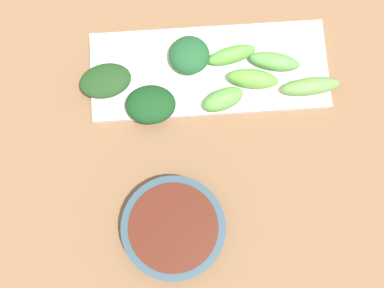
# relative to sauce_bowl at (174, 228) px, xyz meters

# --- Properties ---
(tabletop) EXTENTS (2.10, 2.10, 0.02)m
(tabletop) POSITION_rel_sauce_bowl_xyz_m (0.13, -0.04, -0.03)
(tabletop) COLOR #886144
(tabletop) RESTS_ON ground
(sauce_bowl) EXTENTS (0.14, 0.14, 0.03)m
(sauce_bowl) POSITION_rel_sauce_bowl_xyz_m (0.00, 0.00, 0.00)
(sauce_bowl) COLOR #304A5A
(sauce_bowl) RESTS_ON tabletop
(serving_plate) EXTENTS (0.13, 0.35, 0.01)m
(serving_plate) POSITION_rel_sauce_bowl_xyz_m (0.23, -0.07, -0.01)
(serving_plate) COLOR white
(serving_plate) RESTS_ON tabletop
(broccoli_leafy_0) EXTENTS (0.06, 0.07, 0.03)m
(broccoli_leafy_0) POSITION_rel_sauce_bowl_xyz_m (0.18, 0.02, 0.01)
(broccoli_leafy_0) COLOR #17451E
(broccoli_leafy_0) RESTS_ON serving_plate
(broccoli_leafy_1) EXTENTS (0.06, 0.08, 0.02)m
(broccoli_leafy_1) POSITION_rel_sauce_bowl_xyz_m (0.22, 0.09, 0.00)
(broccoli_leafy_1) COLOR #22471F
(broccoli_leafy_1) RESTS_ON serving_plate
(broccoli_stalk_2) EXTENTS (0.05, 0.07, 0.03)m
(broccoli_stalk_2) POSITION_rel_sauce_bowl_xyz_m (0.18, -0.08, 0.01)
(broccoli_stalk_2) COLOR #66AD4C
(broccoli_stalk_2) RESTS_ON serving_plate
(broccoli_stalk_3) EXTENTS (0.03, 0.09, 0.02)m
(broccoli_stalk_3) POSITION_rel_sauce_bowl_xyz_m (0.19, -0.21, 0.00)
(broccoli_stalk_3) COLOR #6DA050
(broccoli_stalk_3) RESTS_ON serving_plate
(broccoli_leafy_4) EXTENTS (0.06, 0.06, 0.03)m
(broccoli_leafy_4) POSITION_rel_sauce_bowl_xyz_m (0.25, -0.04, 0.01)
(broccoli_leafy_4) COLOR #225A30
(broccoli_leafy_4) RESTS_ON serving_plate
(broccoli_stalk_5) EXTENTS (0.04, 0.08, 0.03)m
(broccoli_stalk_5) POSITION_rel_sauce_bowl_xyz_m (0.20, -0.13, 0.01)
(broccoli_stalk_5) COLOR #6AB145
(broccoli_stalk_5) RESTS_ON serving_plate
(broccoli_stalk_6) EXTENTS (0.04, 0.08, 0.03)m
(broccoli_stalk_6) POSITION_rel_sauce_bowl_xyz_m (0.24, -0.10, 0.01)
(broccoli_stalk_6) COLOR #62AE44
(broccoli_stalk_6) RESTS_ON serving_plate
(broccoli_stalk_7) EXTENTS (0.04, 0.08, 0.02)m
(broccoli_stalk_7) POSITION_rel_sauce_bowl_xyz_m (0.23, -0.16, 0.01)
(broccoli_stalk_7) COLOR #64A553
(broccoli_stalk_7) RESTS_ON serving_plate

